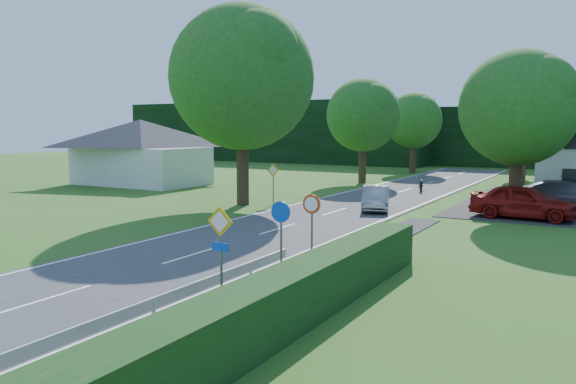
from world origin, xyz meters
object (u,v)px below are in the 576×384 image
Objects in this scene: moving_car at (376,198)px; parked_car_red at (523,202)px; streetlight at (514,129)px; motorcycle at (421,184)px; parked_car_grey at (568,196)px.

parked_car_red reaches higher than moving_car.
streetlight is 9.73m from motorcycle.
motorcycle is (-0.43, 10.07, -0.11)m from moving_car.
motorcycle is 0.42× the size of parked_car_red.
moving_car is 10.47m from parked_car_grey.
streetlight is 3.78× the size of motorcycle.
streetlight is at bearing 101.92° from parked_car_grey.
streetlight is 1.60× the size of parked_car_red.
streetlight reaches higher than parked_car_red.
parked_car_grey is (9.21, 4.98, 0.14)m from moving_car.
streetlight reaches higher than moving_car.
streetlight is 1.98× the size of moving_car.
parked_car_grey is (2.82, 0.68, -3.61)m from streetlight.
moving_car is 7.49m from parked_car_red.
streetlight is 8.57m from moving_car.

